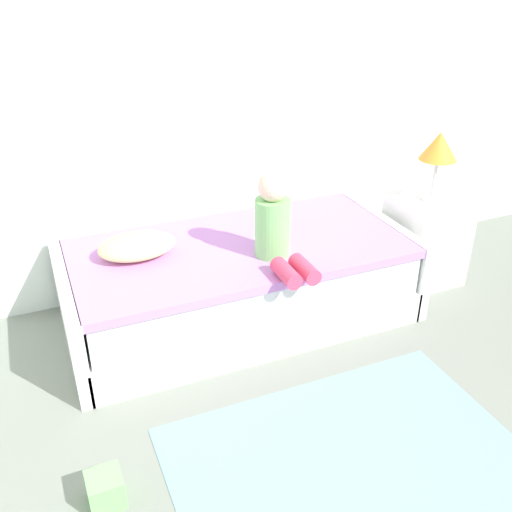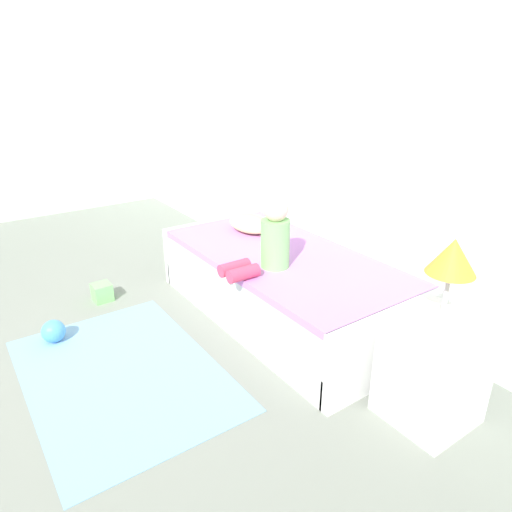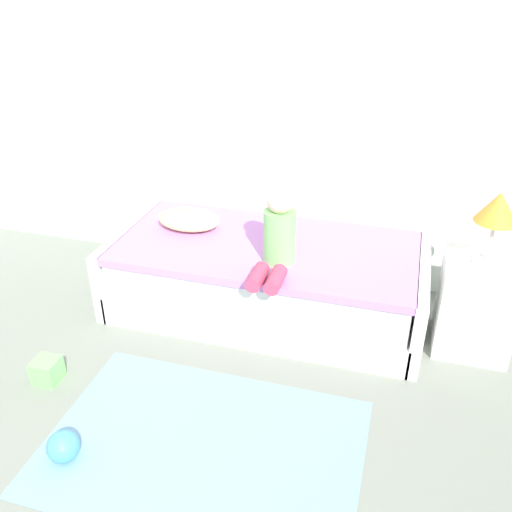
{
  "view_description": "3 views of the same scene",
  "coord_description": "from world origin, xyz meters",
  "px_view_note": "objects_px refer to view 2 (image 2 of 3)",
  "views": [
    {
      "loc": [
        -0.86,
        -0.82,
        2.04
      ],
      "look_at": [
        0.22,
        1.75,
        0.55
      ],
      "focal_mm": 39.91,
      "sensor_mm": 36.0,
      "label": 1
    },
    {
      "loc": [
        2.7,
        0.02,
        1.81
      ],
      "look_at": [
        0.22,
        1.75,
        0.55
      ],
      "focal_mm": 32.31,
      "sensor_mm": 36.0,
      "label": 2
    },
    {
      "loc": [
        1.05,
        -1.13,
        2.22
      ],
      "look_at": [
        0.22,
        1.75,
        0.55
      ],
      "focal_mm": 38.67,
      "sensor_mm": 36.0,
      "label": 3
    }
  ],
  "objects_px": {
    "child_figure": "(270,240)",
    "pillow": "(250,223)",
    "bed": "(283,285)",
    "toy_ball": "(53,331)",
    "table_lamp": "(452,261)",
    "nightstand": "(432,370)",
    "toy_block": "(102,292)"
  },
  "relations": [
    {
      "from": "child_figure",
      "to": "pillow",
      "type": "bearing_deg",
      "value": 155.5
    },
    {
      "from": "bed",
      "to": "child_figure",
      "type": "distance_m",
      "value": 0.53
    },
    {
      "from": "pillow",
      "to": "toy_ball",
      "type": "distance_m",
      "value": 1.73
    },
    {
      "from": "table_lamp",
      "to": "toy_ball",
      "type": "relative_size",
      "value": 2.78
    },
    {
      "from": "child_figure",
      "to": "toy_ball",
      "type": "relative_size",
      "value": 3.16
    },
    {
      "from": "child_figure",
      "to": "pillow",
      "type": "height_order",
      "value": "child_figure"
    },
    {
      "from": "toy_ball",
      "to": "child_figure",
      "type": "bearing_deg",
      "value": 60.9
    },
    {
      "from": "nightstand",
      "to": "toy_ball",
      "type": "bearing_deg",
      "value": -142.24
    },
    {
      "from": "bed",
      "to": "toy_block",
      "type": "xyz_separation_m",
      "value": [
        -1.03,
        -1.08,
        -0.17
      ]
    },
    {
      "from": "nightstand",
      "to": "pillow",
      "type": "xyz_separation_m",
      "value": [
        -1.94,
        0.14,
        0.26
      ]
    },
    {
      "from": "bed",
      "to": "toy_block",
      "type": "distance_m",
      "value": 1.5
    },
    {
      "from": "nightstand",
      "to": "pillow",
      "type": "relative_size",
      "value": 1.36
    },
    {
      "from": "bed",
      "to": "child_figure",
      "type": "bearing_deg",
      "value": -60.23
    },
    {
      "from": "bed",
      "to": "pillow",
      "type": "xyz_separation_m",
      "value": [
        -0.59,
        0.1,
        0.32
      ]
    },
    {
      "from": "nightstand",
      "to": "toy_block",
      "type": "height_order",
      "value": "nightstand"
    },
    {
      "from": "bed",
      "to": "nightstand",
      "type": "xyz_separation_m",
      "value": [
        1.35,
        -0.04,
        0.05
      ]
    },
    {
      "from": "table_lamp",
      "to": "toy_block",
      "type": "bearing_deg",
      "value": -156.33
    },
    {
      "from": "child_figure",
      "to": "pillow",
      "type": "relative_size",
      "value": 1.16
    },
    {
      "from": "nightstand",
      "to": "child_figure",
      "type": "height_order",
      "value": "child_figure"
    },
    {
      "from": "nightstand",
      "to": "pillow",
      "type": "distance_m",
      "value": 1.96
    },
    {
      "from": "bed",
      "to": "nightstand",
      "type": "distance_m",
      "value": 1.35
    },
    {
      "from": "toy_ball",
      "to": "toy_block",
      "type": "bearing_deg",
      "value": 131.45
    },
    {
      "from": "toy_ball",
      "to": "toy_block",
      "type": "height_order",
      "value": "toy_ball"
    },
    {
      "from": "child_figure",
      "to": "toy_ball",
      "type": "distance_m",
      "value": 1.64
    },
    {
      "from": "bed",
      "to": "pillow",
      "type": "relative_size",
      "value": 4.8
    },
    {
      "from": "nightstand",
      "to": "toy_block",
      "type": "xyz_separation_m",
      "value": [
        -2.38,
        -1.04,
        -0.23
      ]
    },
    {
      "from": "toy_block",
      "to": "child_figure",
      "type": "bearing_deg",
      "value": 36.39
    },
    {
      "from": "nightstand",
      "to": "pillow",
      "type": "height_order",
      "value": "pillow"
    },
    {
      "from": "bed",
      "to": "pillow",
      "type": "bearing_deg",
      "value": 170.38
    },
    {
      "from": "pillow",
      "to": "toy_block",
      "type": "bearing_deg",
      "value": -110.35
    },
    {
      "from": "toy_ball",
      "to": "table_lamp",
      "type": "bearing_deg",
      "value": 37.76
    },
    {
      "from": "nightstand",
      "to": "toy_ball",
      "type": "relative_size",
      "value": 3.71
    }
  ]
}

